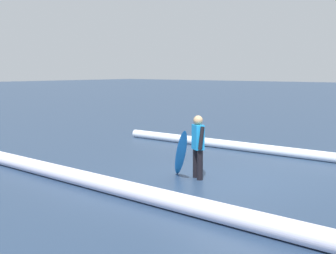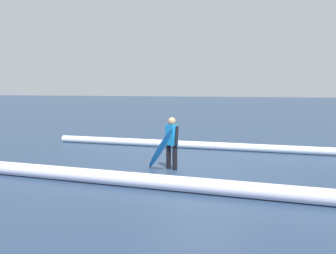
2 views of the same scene
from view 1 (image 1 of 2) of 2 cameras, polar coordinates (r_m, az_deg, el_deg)
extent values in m
plane|color=navy|center=(11.99, 7.19, -5.82)|extent=(171.67, 171.67, 0.00)
cylinder|color=black|center=(11.72, 3.63, -4.33)|extent=(0.14, 0.14, 0.70)
cylinder|color=black|center=(11.97, 3.16, -4.09)|extent=(0.14, 0.14, 0.70)
cube|color=#198CD8|center=(11.74, 3.42, -1.15)|extent=(0.39, 0.35, 0.58)
sphere|color=tan|center=(11.70, 3.43, 0.77)|extent=(0.22, 0.22, 0.22)
cylinder|color=black|center=(11.54, 3.79, -1.28)|extent=(0.09, 0.19, 0.54)
cylinder|color=black|center=(11.94, 3.06, -1.01)|extent=(0.09, 0.18, 0.54)
ellipsoid|color=#268CE5|center=(11.66, 1.46, -3.04)|extent=(1.13, 1.12, 1.26)
ellipsoid|color=red|center=(11.66, 1.46, -3.02)|extent=(0.84, 0.83, 1.01)
cylinder|color=white|center=(14.75, 16.93, -3.16)|extent=(14.93, 0.97, 0.28)
cylinder|color=white|center=(11.69, -11.22, -5.34)|extent=(20.43, 1.98, 0.35)
camera|label=2|loc=(4.01, -81.14, -1.91)|focal=45.26mm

